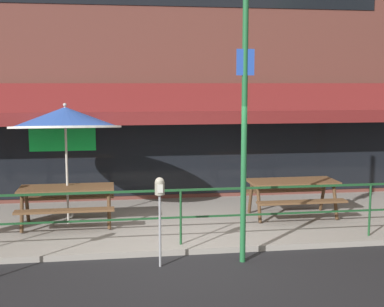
{
  "coord_description": "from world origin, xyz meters",
  "views": [
    {
      "loc": [
        -1.16,
        -8.54,
        2.86
      ],
      "look_at": [
        0.39,
        1.6,
        1.5
      ],
      "focal_mm": 50.0,
      "sensor_mm": 36.0,
      "label": 1
    }
  ],
  "objects_px": {
    "picnic_table_centre": "(292,188)",
    "picnic_table_left": "(67,195)",
    "patio_umbrella_left": "(65,118)",
    "parking_meter_far": "(160,195)",
    "street_sign_pole": "(244,122)"
  },
  "relations": [
    {
      "from": "patio_umbrella_left",
      "to": "street_sign_pole",
      "type": "distance_m",
      "value": 3.82
    },
    {
      "from": "picnic_table_left",
      "to": "patio_umbrella_left",
      "type": "bearing_deg",
      "value": 90.0
    },
    {
      "from": "picnic_table_left",
      "to": "patio_umbrella_left",
      "type": "distance_m",
      "value": 1.49
    },
    {
      "from": "patio_umbrella_left",
      "to": "picnic_table_centre",
      "type": "bearing_deg",
      "value": -1.92
    },
    {
      "from": "parking_meter_far",
      "to": "picnic_table_left",
      "type": "bearing_deg",
      "value": 124.54
    },
    {
      "from": "picnic_table_centre",
      "to": "street_sign_pole",
      "type": "height_order",
      "value": "street_sign_pole"
    },
    {
      "from": "picnic_table_left",
      "to": "patio_umbrella_left",
      "type": "relative_size",
      "value": 0.75
    },
    {
      "from": "patio_umbrella_left",
      "to": "street_sign_pole",
      "type": "xyz_separation_m",
      "value": [
        2.92,
        -2.45,
        0.08
      ]
    },
    {
      "from": "picnic_table_left",
      "to": "picnic_table_centre",
      "type": "relative_size",
      "value": 1.0
    },
    {
      "from": "picnic_table_left",
      "to": "street_sign_pole",
      "type": "bearing_deg",
      "value": -37.86
    },
    {
      "from": "picnic_table_centre",
      "to": "picnic_table_left",
      "type": "bearing_deg",
      "value": -179.62
    },
    {
      "from": "picnic_table_left",
      "to": "parking_meter_far",
      "type": "xyz_separation_m",
      "value": [
        1.59,
        -2.31,
        0.44
      ]
    },
    {
      "from": "patio_umbrella_left",
      "to": "parking_meter_far",
      "type": "height_order",
      "value": "patio_umbrella_left"
    },
    {
      "from": "picnic_table_centre",
      "to": "parking_meter_far",
      "type": "height_order",
      "value": "parking_meter_far"
    },
    {
      "from": "patio_umbrella_left",
      "to": "parking_meter_far",
      "type": "distance_m",
      "value": 3.13
    }
  ]
}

